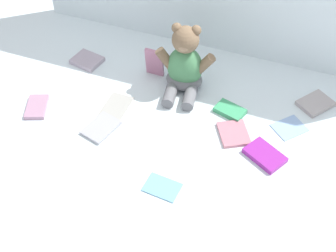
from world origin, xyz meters
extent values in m
plane|color=silver|center=(0.00, 0.00, 0.00)|extent=(3.20, 3.20, 0.00)
ellipsoid|color=#4C8C59|center=(-0.07, 0.22, 0.09)|extent=(0.15, 0.12, 0.18)
ellipsoid|color=slate|center=(-0.07, 0.21, 0.03)|extent=(0.16, 0.13, 0.06)
sphere|color=#7A6047|center=(-0.07, 0.21, 0.22)|extent=(0.11, 0.11, 0.10)
ellipsoid|color=#997C5E|center=(-0.07, 0.18, 0.21)|extent=(0.05, 0.04, 0.03)
sphere|color=#7A6047|center=(-0.11, 0.22, 0.26)|extent=(0.04, 0.04, 0.04)
sphere|color=#7A6047|center=(-0.04, 0.23, 0.26)|extent=(0.04, 0.04, 0.04)
cylinder|color=#7A6047|center=(-0.15, 0.20, 0.12)|extent=(0.09, 0.05, 0.09)
cylinder|color=#7A6047|center=(0.00, 0.22, 0.12)|extent=(0.09, 0.05, 0.09)
cylinder|color=slate|center=(-0.10, 0.12, 0.02)|extent=(0.06, 0.10, 0.05)
cylinder|color=slate|center=(-0.02, 0.13, 0.02)|extent=(0.06, 0.10, 0.05)
cube|color=#A67B96|center=(-0.54, -0.10, 0.01)|extent=(0.11, 0.14, 0.02)
cube|color=#9E8F9E|center=(-0.50, 0.21, 0.01)|extent=(0.13, 0.12, 0.02)
cube|color=#89A9D8|center=(0.36, 0.13, 0.00)|extent=(0.14, 0.14, 0.01)
cube|color=#9F9D96|center=(-0.27, 0.01, 0.00)|extent=(0.09, 0.14, 0.01)
cube|color=#70AACA|center=(0.02, -0.27, 0.00)|extent=(0.12, 0.09, 0.01)
cube|color=#A0A0AB|center=(-0.27, -0.11, 0.01)|extent=(0.12, 0.15, 0.01)
cube|color=#3A9862|center=(0.13, 0.13, 0.01)|extent=(0.12, 0.09, 0.02)
cube|color=#B16E8C|center=(-0.20, 0.23, 0.06)|extent=(0.07, 0.02, 0.12)
cube|color=#8F2492|center=(0.30, -0.03, 0.01)|extent=(0.16, 0.14, 0.02)
cube|color=#A29897|center=(0.42, 0.28, 0.01)|extent=(0.15, 0.15, 0.02)
cube|color=#BC707F|center=(0.18, 0.03, 0.01)|extent=(0.14, 0.15, 0.01)
camera|label=1|loc=(0.34, -1.06, 1.20)|focal=48.75mm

